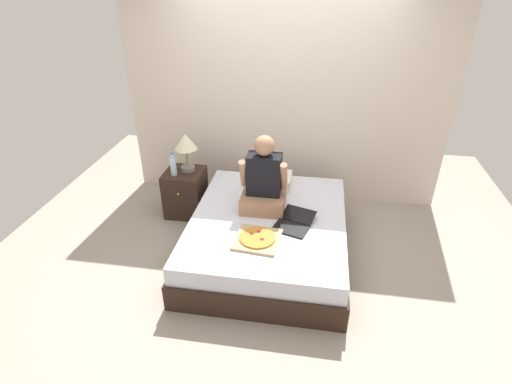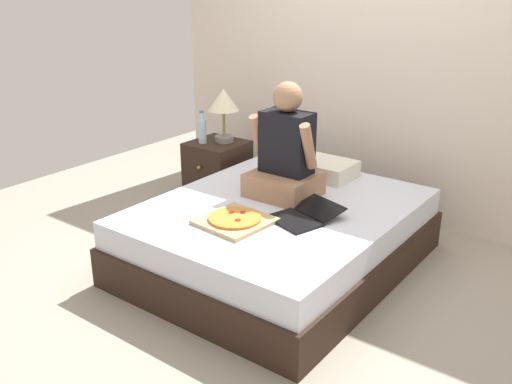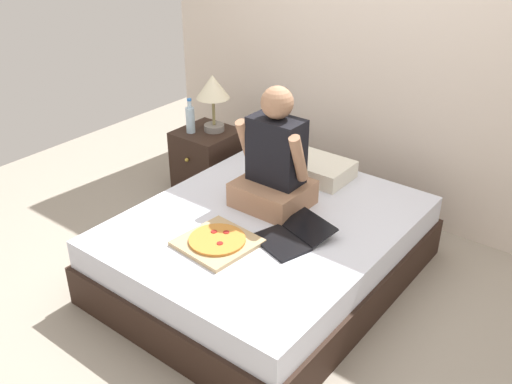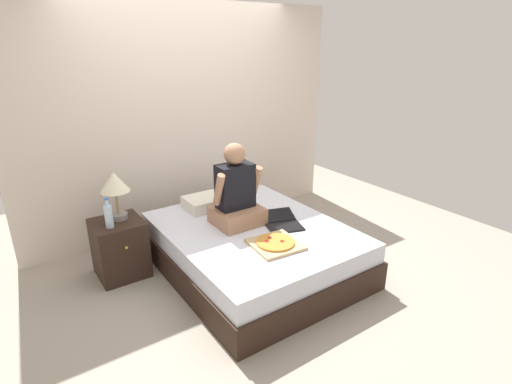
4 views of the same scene
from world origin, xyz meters
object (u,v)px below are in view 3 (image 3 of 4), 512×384
(lamp_on_left_nightstand, at_px, (213,91))
(water_bottle, at_px, (190,119))
(person_seated, at_px, (275,163))
(pizza_box, at_px, (217,242))
(laptop, at_px, (290,237))
(nightstand_left, at_px, (208,162))
(bed, at_px, (266,248))

(lamp_on_left_nightstand, distance_m, water_bottle, 0.28)
(person_seated, relative_size, pizza_box, 1.79)
(laptop, bearing_deg, pizza_box, -136.18)
(nightstand_left, height_order, water_bottle, water_bottle)
(lamp_on_left_nightstand, distance_m, pizza_box, 1.53)
(water_bottle, bearing_deg, person_seated, -18.67)
(water_bottle, relative_size, pizza_box, 0.64)
(water_bottle, bearing_deg, bed, -25.09)
(lamp_on_left_nightstand, height_order, person_seated, person_seated)
(bed, relative_size, laptop, 3.89)
(nightstand_left, bearing_deg, person_seated, -24.43)
(water_bottle, bearing_deg, laptop, -25.00)
(nightstand_left, distance_m, lamp_on_left_nightstand, 0.60)
(lamp_on_left_nightstand, xyz_separation_m, water_bottle, (-0.12, -0.14, -0.22))
(water_bottle, bearing_deg, nightstand_left, 48.35)
(water_bottle, distance_m, person_seated, 1.15)
(water_bottle, xyz_separation_m, person_seated, (1.08, -0.37, 0.08))
(lamp_on_left_nightstand, distance_m, laptop, 1.57)
(nightstand_left, distance_m, water_bottle, 0.40)
(bed, xyz_separation_m, lamp_on_left_nightstand, (-1.04, 0.68, 0.65))
(nightstand_left, xyz_separation_m, pizza_box, (1.03, -1.04, 0.19))
(water_bottle, bearing_deg, lamp_on_left_nightstand, 49.40)
(bed, bearing_deg, water_bottle, 154.91)
(lamp_on_left_nightstand, xyz_separation_m, pizza_box, (0.99, -1.09, -0.41))
(nightstand_left, height_order, laptop, nightstand_left)
(nightstand_left, distance_m, laptop, 1.54)
(nightstand_left, bearing_deg, lamp_on_left_nightstand, 51.37)
(bed, xyz_separation_m, nightstand_left, (-1.08, 0.63, 0.05))
(nightstand_left, height_order, pizza_box, nightstand_left)
(bed, relative_size, lamp_on_left_nightstand, 4.24)
(person_seated, xyz_separation_m, pizza_box, (0.03, -0.58, -0.27))
(lamp_on_left_nightstand, bearing_deg, person_seated, -27.71)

